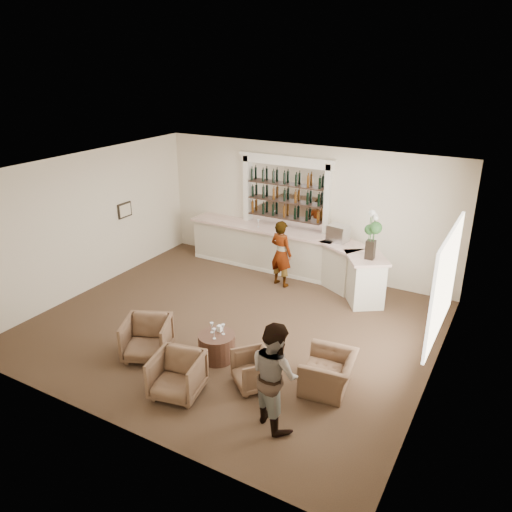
# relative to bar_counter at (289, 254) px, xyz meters

# --- Properties ---
(ground) EXTENTS (8.00, 8.00, 0.00)m
(ground) POSITION_rel_bar_counter_xyz_m (0.16, -3.00, -0.57)
(ground) COLOR brown
(ground) RESTS_ON ground
(room_shell) EXTENTS (8.04, 7.02, 3.32)m
(room_shell) POSITION_rel_bar_counter_xyz_m (0.33, -2.29, 1.77)
(room_shell) COLOR beige
(room_shell) RESTS_ON ground
(bar_counter) EXTENTS (5.72, 1.80, 1.14)m
(bar_counter) POSITION_rel_bar_counter_xyz_m (0.00, 0.00, 0.00)
(bar_counter) COLOR beige
(bar_counter) RESTS_ON ground
(back_bar_alcove) EXTENTS (2.64, 0.25, 3.00)m
(back_bar_alcove) POSITION_rel_bar_counter_xyz_m (-0.34, 0.41, 1.46)
(back_bar_alcove) COLOR white
(back_bar_alcove) RESTS_ON ground
(cocktail_table) EXTENTS (0.69, 0.69, 0.50)m
(cocktail_table) POSITION_rel_bar_counter_xyz_m (0.54, -4.18, -0.32)
(cocktail_table) COLOR #4D2E21
(cocktail_table) RESTS_ON ground
(sommelier) EXTENTS (0.68, 0.52, 1.66)m
(sommelier) POSITION_rel_bar_counter_xyz_m (0.11, -0.67, 0.26)
(sommelier) COLOR gray
(sommelier) RESTS_ON ground
(guest) EXTENTS (1.06, 0.99, 1.73)m
(guest) POSITION_rel_bar_counter_xyz_m (2.28, -5.22, 0.29)
(guest) COLOR gray
(guest) RESTS_ON ground
(armchair_left) EXTENTS (1.11, 1.12, 0.78)m
(armchair_left) POSITION_rel_bar_counter_xyz_m (-0.63, -4.77, -0.19)
(armchair_left) COLOR brown
(armchair_left) RESTS_ON ground
(armchair_center) EXTENTS (0.94, 0.96, 0.74)m
(armchair_center) POSITION_rel_bar_counter_xyz_m (0.57, -5.40, -0.20)
(armchair_center) COLOR brown
(armchair_center) RESTS_ON ground
(armchair_right) EXTENTS (0.97, 0.97, 0.63)m
(armchair_right) POSITION_rel_bar_counter_xyz_m (1.58, -4.57, -0.26)
(armchair_right) COLOR brown
(armchair_right) RESTS_ON ground
(armchair_far) EXTENTS (0.97, 1.07, 0.63)m
(armchair_far) POSITION_rel_bar_counter_xyz_m (2.70, -4.02, -0.26)
(armchair_far) COLOR brown
(armchair_far) RESTS_ON ground
(espresso_machine) EXTENTS (0.52, 0.46, 0.41)m
(espresso_machine) POSITION_rel_bar_counter_xyz_m (1.28, 0.03, 0.77)
(espresso_machine) COLOR silver
(espresso_machine) RESTS_ON bar_counter
(flower_vase) EXTENTS (0.30, 0.30, 1.12)m
(flower_vase) POSITION_rel_bar_counter_xyz_m (2.30, -0.69, 1.20)
(flower_vase) COLOR black
(flower_vase) RESTS_ON bar_counter
(wine_glass_bar_left) EXTENTS (0.07, 0.07, 0.21)m
(wine_glass_bar_left) POSITION_rel_bar_counter_xyz_m (-0.18, 0.06, 0.67)
(wine_glass_bar_left) COLOR white
(wine_glass_bar_left) RESTS_ON bar_counter
(wine_glass_bar_right) EXTENTS (0.07, 0.07, 0.21)m
(wine_glass_bar_right) POSITION_rel_bar_counter_xyz_m (-0.91, 0.03, 0.67)
(wine_glass_bar_right) COLOR white
(wine_glass_bar_right) RESTS_ON bar_counter
(wine_glass_tbl_a) EXTENTS (0.07, 0.07, 0.21)m
(wine_glass_tbl_a) POSITION_rel_bar_counter_xyz_m (0.42, -4.15, 0.03)
(wine_glass_tbl_a) COLOR white
(wine_glass_tbl_a) RESTS_ON cocktail_table
(wine_glass_tbl_b) EXTENTS (0.07, 0.07, 0.21)m
(wine_glass_tbl_b) POSITION_rel_bar_counter_xyz_m (0.64, -4.10, 0.03)
(wine_glass_tbl_b) COLOR white
(wine_glass_tbl_b) RESTS_ON cocktail_table
(wine_glass_tbl_c) EXTENTS (0.07, 0.07, 0.21)m
(wine_glass_tbl_c) POSITION_rel_bar_counter_xyz_m (0.58, -4.31, 0.03)
(wine_glass_tbl_c) COLOR white
(wine_glass_tbl_c) RESTS_ON cocktail_table
(napkin_holder) EXTENTS (0.08, 0.08, 0.12)m
(napkin_holder) POSITION_rel_bar_counter_xyz_m (0.52, -4.04, -0.01)
(napkin_holder) COLOR white
(napkin_holder) RESTS_ON cocktail_table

